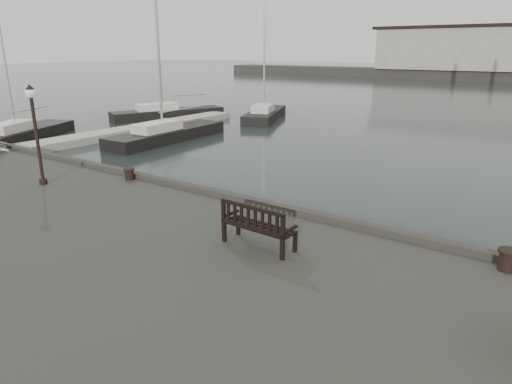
# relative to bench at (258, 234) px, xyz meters

# --- Properties ---
(ground) EXTENTS (400.00, 400.00, 0.00)m
(ground) POSITION_rel_bench_xyz_m (-1.39, 2.61, -1.89)
(ground) COLOR black
(ground) RESTS_ON ground
(pontoon) EXTENTS (2.00, 24.00, 0.50)m
(pontoon) POSITION_rel_bench_xyz_m (-21.39, 12.61, -1.64)
(pontoon) COLOR beige
(pontoon) RESTS_ON ground
(bench) EXTENTS (1.84, 0.69, 1.04)m
(bench) POSITION_rel_bench_xyz_m (0.00, 0.00, 0.00)
(bench) COLOR black
(bench) RESTS_ON quay
(bollard_left) EXTENTS (0.53, 0.53, 0.42)m
(bollard_left) POSITION_rel_bench_xyz_m (-7.11, 2.11, -0.12)
(bollard_left) COLOR black
(bollard_left) RESTS_ON quay
(bollard_right) EXTENTS (0.45, 0.45, 0.47)m
(bollard_right) POSITION_rel_bench_xyz_m (4.99, 2.04, -0.10)
(bollard_right) COLOR black
(bollard_right) RESTS_ON quay
(lamp_post) EXTENTS (0.34, 0.34, 3.39)m
(lamp_post) POSITION_rel_bench_xyz_m (-9.09, -0.00, 1.84)
(lamp_post) COLOR black
(lamp_post) RESTS_ON quay
(yacht_a) EXTENTS (5.96, 9.32, 12.55)m
(yacht_a) POSITION_rel_bench_xyz_m (-25.48, 7.92, -1.65)
(yacht_a) COLOR black
(yacht_a) RESTS_ON ground
(yacht_b) EXTENTS (6.25, 10.23, 13.48)m
(yacht_b) POSITION_rel_bench_xyz_m (-25.02, 21.41, -1.65)
(yacht_b) COLOR black
(yacht_b) RESTS_ON ground
(yacht_c) EXTENTS (2.80, 9.82, 13.07)m
(yacht_c) POSITION_rel_bench_xyz_m (-17.22, 13.77, -1.65)
(yacht_c) COLOR black
(yacht_c) RESTS_ON ground
(yacht_d) EXTENTS (5.51, 8.98, 11.13)m
(yacht_d) POSITION_rel_bench_xyz_m (-17.37, 25.89, -1.66)
(yacht_d) COLOR black
(yacht_d) RESTS_ON ground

